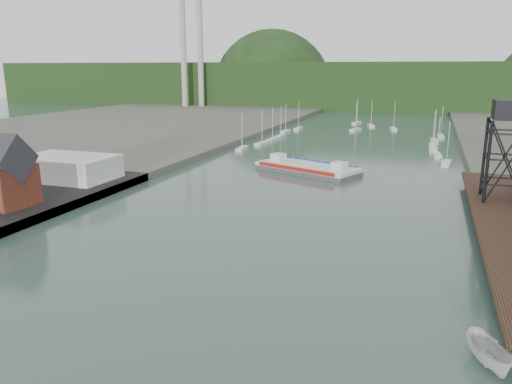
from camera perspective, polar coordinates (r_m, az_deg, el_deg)
The scene contains 9 objects.
ground at distance 43.66m, azimuth -17.01°, elevation -18.50°, with size 600.00×600.00×0.00m, color #314D45.
west_land at distance 160.17m, azimuth -27.09°, elevation 4.23°, with size 120.00×400.00×3.20m, color #4C5142.
white_shed at distance 105.42m, azimuth -20.72°, elevation 2.63°, with size 18.00×12.00×4.50m, color silver.
lift_tower at distance 88.27m, azimuth 27.20°, elevation 7.70°, with size 6.50×6.50×16.00m.
marina_sailboats at distance 170.66m, azimuth 11.36°, elevation 6.12°, with size 57.71×92.65×0.90m.
smokestacks at distance 291.77m, azimuth -7.33°, elevation 15.29°, with size 11.20×8.20×60.00m.
distant_hills at distance 331.82m, azimuth 14.80°, elevation 11.40°, with size 500.00×120.00×80.00m.
chain_ferry at distance 113.44m, azimuth 5.88°, elevation 2.74°, with size 25.07×17.37×3.35m.
motorboat at distance 45.10m, azimuth 25.13°, elevation -16.47°, with size 2.22×5.90×2.28m, color silver.
Camera 1 is at (22.95, -29.13, 23.04)m, focal length 35.00 mm.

